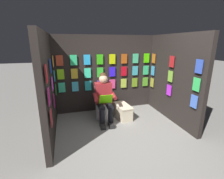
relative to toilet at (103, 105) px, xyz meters
name	(u,v)px	position (x,y,z in m)	size (l,w,h in m)	color
ground_plane	(134,151)	(-0.22, 1.53, -0.33)	(30.00, 30.00, 0.00)	gray
display_wall_back	(106,74)	(-0.22, -0.54, 0.71)	(2.83, 0.14, 2.07)	black
display_wall_left	(173,78)	(-1.63, 0.52, 0.71)	(0.14, 2.03, 2.07)	black
display_wall_right	(48,87)	(1.20, 0.52, 0.71)	(0.14, 2.03, 2.07)	black
toilet	(103,105)	(0.00, 0.00, 0.00)	(0.41, 0.56, 0.77)	white
person_reading	(104,98)	(0.01, 0.23, 0.27)	(0.54, 0.70, 1.19)	maroon
comic_longbox_near	(123,111)	(-0.48, 0.19, -0.15)	(0.36, 0.63, 0.35)	beige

